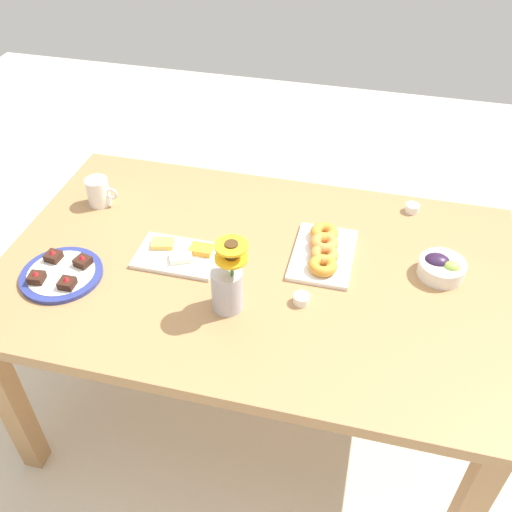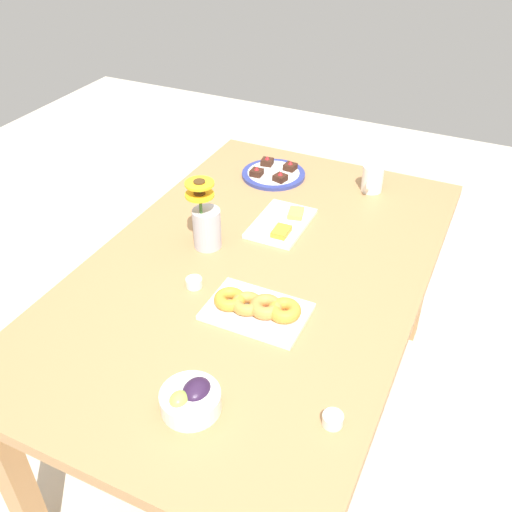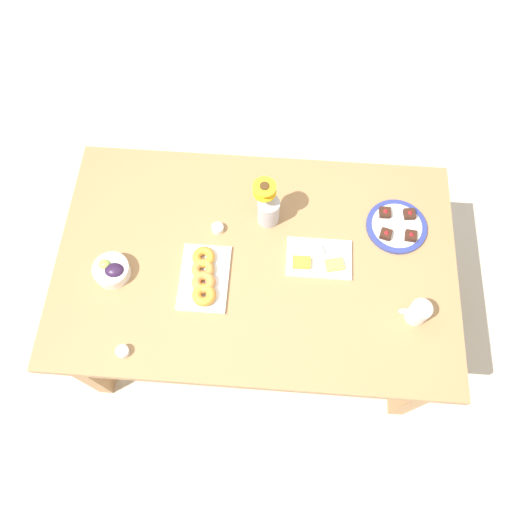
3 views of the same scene
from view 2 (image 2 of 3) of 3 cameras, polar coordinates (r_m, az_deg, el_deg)
name	(u,v)px [view 2 (image 2 of 3)]	position (r m, az deg, el deg)	size (l,w,h in m)	color
ground_plane	(256,419)	(2.29, 0.00, -15.99)	(6.00, 6.00, 0.00)	beige
dining_table	(256,288)	(1.82, 0.00, -3.19)	(1.60, 1.00, 0.74)	#A87A4C
coffee_mug	(372,178)	(2.19, 11.57, 7.61)	(0.11, 0.08, 0.10)	white
grape_bowl	(191,399)	(1.36, -6.52, -14.02)	(0.14, 0.14, 0.07)	white
cheese_platter	(282,223)	(1.95, 2.57, 3.31)	(0.26, 0.17, 0.03)	white
croissant_platter	(257,308)	(1.58, 0.14, -5.19)	(0.19, 0.28, 0.05)	white
jam_cup_honey	(333,419)	(1.34, 7.69, -15.87)	(0.05, 0.05, 0.03)	white
jam_cup_berry	(194,282)	(1.69, -6.22, -2.63)	(0.05, 0.05, 0.03)	white
dessert_plate	(273,174)	(2.27, 1.76, 8.24)	(0.25, 0.25, 0.05)	navy
flower_vase	(206,224)	(1.82, -5.01, 3.23)	(0.11, 0.10, 0.25)	#B2B2BC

